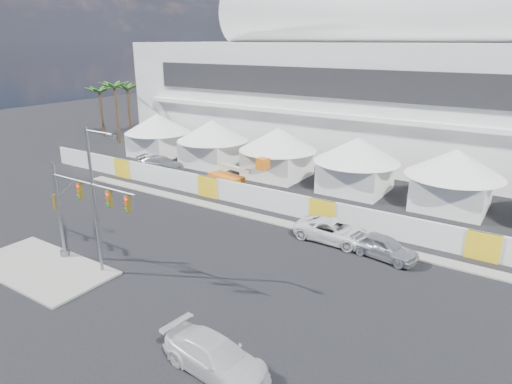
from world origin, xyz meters
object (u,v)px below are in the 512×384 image
Objects in this scene: streetlight_median at (96,192)px; pickup_near at (215,357)px; traffic_mast at (75,211)px; pickup_curb at (333,231)px; boom_lift at (232,177)px; sedan_silver at (384,247)px; lot_car_c at (161,163)px.

pickup_near is at bearing -15.83° from streetlight_median.
traffic_mast is at bearing 82.41° from pickup_near.
streetlight_median reaches higher than pickup_curb.
boom_lift is at bearing 40.32° from pickup_near.
sedan_silver is 19.43m from boom_lift.
pickup_curb reaches higher than pickup_near.
sedan_silver reaches higher than pickup_curb.
lot_car_c is at bearing 121.54° from traffic_mast.
streetlight_median is at bearing -153.82° from lot_car_c.
sedan_silver is 0.87× the size of pickup_near.
boom_lift reaches higher than pickup_curb.
sedan_silver is 29.80m from lot_car_c.
sedan_silver is 19.28m from streetlight_median.
lot_car_c is 0.60× the size of streetlight_median.
sedan_silver reaches higher than pickup_near.
pickup_curb is at bearing 10.90° from pickup_near.
pickup_curb is (-4.04, 0.63, -0.01)m from sedan_silver.
pickup_curb is 0.62× the size of streetlight_median.
boom_lift is (-1.49, 19.15, -2.80)m from traffic_mast.
lot_car_c is at bearing 54.24° from pickup_near.
pickup_curb is 18.13m from traffic_mast.
streetlight_median reaches higher than sedan_silver.
pickup_near is at bearing -43.88° from boom_lift.
streetlight_median is at bearing 139.63° from sedan_silver.
streetlight_median is 1.20× the size of boom_lift.
streetlight_median is (-14.28, -12.06, 4.72)m from sedan_silver.
traffic_mast is at bearing 136.14° from pickup_curb.
traffic_mast is at bearing -158.48° from lot_car_c.
pickup_near is at bearing -173.92° from pickup_curb.
lot_car_c is (-24.74, 7.11, 0.00)m from pickup_curb.
traffic_mast is (-12.57, -12.71, 3.03)m from pickup_curb.
boom_lift reaches higher than sedan_silver.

